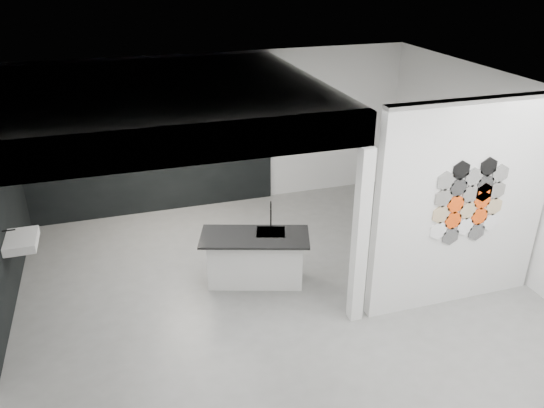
{
  "coord_description": "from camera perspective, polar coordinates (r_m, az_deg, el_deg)",
  "views": [
    {
      "loc": [
        -1.88,
        -6.06,
        4.32
      ],
      "look_at": [
        0.1,
        0.3,
        1.15
      ],
      "focal_mm": 35.0,
      "sensor_mm": 36.0,
      "label": 1
    }
  ],
  "objects": [
    {
      "name": "display_shelf",
      "position": [
        9.45,
        -12.32,
        6.21
      ],
      "size": [
        3.0,
        0.15,
        0.04
      ],
      "primitive_type": "cube",
      "color": "black",
      "rests_on": "bay_clad_back"
    },
    {
      "name": "kitchen_island",
      "position": [
        7.56,
        -1.81,
        -5.75
      ],
      "size": [
        1.63,
        1.09,
        1.21
      ],
      "rotation": [
        0.0,
        0.0,
        -0.31
      ],
      "color": "silver",
      "rests_on": "floor"
    },
    {
      "name": "corner_column",
      "position": [
        6.55,
        9.47,
        -3.67
      ],
      "size": [
        0.16,
        0.16,
        2.35
      ],
      "primitive_type": "cube",
      "color": "silver",
      "rests_on": "floor"
    },
    {
      "name": "bulkhead",
      "position": [
        7.31,
        -12.43,
        10.83
      ],
      "size": [
        4.4,
        4.0,
        0.4
      ],
      "primitive_type": "cube",
      "color": "silver",
      "rests_on": "corner_column"
    },
    {
      "name": "glass_bowl",
      "position": [
        9.62,
        -4.31,
        7.55
      ],
      "size": [
        0.18,
        0.18,
        0.11
      ],
      "primitive_type": "cylinder",
      "rotation": [
        0.0,
        0.0,
        0.15
      ],
      "color": "gray",
      "rests_on": "display_shelf"
    },
    {
      "name": "bottle_dark",
      "position": [
        9.4,
        -15.25,
        6.35
      ],
      "size": [
        0.05,
        0.05,
        0.14
      ],
      "primitive_type": "cylinder",
      "rotation": [
        0.0,
        0.0,
        0.07
      ],
      "color": "black",
      "rests_on": "display_shelf"
    },
    {
      "name": "kettle",
      "position": [
        9.6,
        -4.63,
        7.67
      ],
      "size": [
        0.25,
        0.25,
        0.17
      ],
      "primitive_type": "ellipsoid",
      "rotation": [
        0.0,
        0.0,
        -0.32
      ],
      "color": "black",
      "rests_on": "display_shelf"
    },
    {
      "name": "wall_basin",
      "position": [
        7.81,
        -25.35,
        -3.62
      ],
      "size": [
        0.4,
        0.6,
        0.12
      ],
      "primitive_type": "cube",
      "color": "silver",
      "rests_on": "bay_clad_left"
    },
    {
      "name": "bay_clad_back",
      "position": [
        9.58,
        -12.91,
        5.62
      ],
      "size": [
        4.4,
        0.04,
        2.35
      ],
      "primitive_type": "cube",
      "color": "black",
      "rests_on": "floor"
    },
    {
      "name": "partition_panel",
      "position": [
        7.15,
        19.76,
        -0.29
      ],
      "size": [
        2.45,
        0.15,
        2.8
      ],
      "primitive_type": "cube",
      "color": "silver",
      "rests_on": "floor"
    },
    {
      "name": "hex_tile_cluster",
      "position": [
        7.06,
        20.5,
        0.23
      ],
      "size": [
        1.04,
        0.02,
        1.16
      ],
      "color": "white",
      "rests_on": "partition_panel"
    },
    {
      "name": "glass_vase",
      "position": [
        9.62,
        -4.31,
        7.58
      ],
      "size": [
        0.09,
        0.09,
        0.13
      ],
      "primitive_type": "cylinder",
      "rotation": [
        0.0,
        0.0,
        0.04
      ],
      "color": "gray",
      "rests_on": "display_shelf"
    },
    {
      "name": "fascia_beam",
      "position": [
        5.47,
        -10.31,
        6.13
      ],
      "size": [
        4.4,
        0.16,
        0.4
      ],
      "primitive_type": "cube",
      "color": "silver",
      "rests_on": "corner_column"
    },
    {
      "name": "stockpot",
      "position": [
        9.4,
        -18.92,
        6.08
      ],
      "size": [
        0.3,
        0.3,
        0.2
      ],
      "primitive_type": "cylinder",
      "rotation": [
        0.0,
        0.0,
        -0.21
      ],
      "color": "black",
      "rests_on": "display_shelf"
    },
    {
      "name": "utensil_cup",
      "position": [
        9.41,
        -17.85,
        5.89
      ],
      "size": [
        0.08,
        0.08,
        0.09
      ],
      "primitive_type": "cylinder",
      "rotation": [
        0.0,
        0.0,
        -0.13
      ],
      "color": "black",
      "rests_on": "display_shelf"
    },
    {
      "name": "floor",
      "position": [
        7.68,
        -0.05,
        -8.82
      ],
      "size": [
        7.0,
        6.0,
        0.01
      ],
      "primitive_type": "cube",
      "color": "slate"
    }
  ]
}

